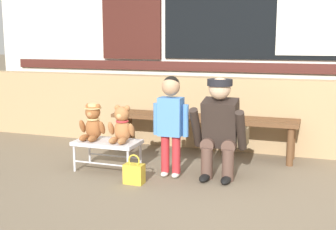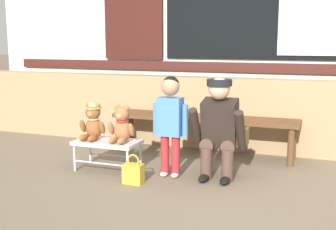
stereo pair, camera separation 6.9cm
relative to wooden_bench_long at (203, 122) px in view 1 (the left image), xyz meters
name	(u,v)px [view 1 (the left image)]	position (x,y,z in m)	size (l,w,h in m)	color
ground_plane	(224,189)	(0.48, -1.06, -0.37)	(60.00, 60.00, 0.00)	#756651
brick_low_wall	(250,115)	(0.48, 0.37, 0.05)	(7.46, 0.25, 0.85)	tan
shop_facade	(260,9)	(0.48, 0.88, 1.29)	(7.61, 0.26, 3.29)	silver
wooden_bench_long	(203,122)	(0.00, 0.00, 0.00)	(2.10, 0.40, 0.44)	brown
small_display_bench	(107,144)	(-0.74, -0.90, -0.11)	(0.64, 0.36, 0.30)	silver
teddy_bear_with_hat	(93,123)	(-0.90, -0.90, 0.10)	(0.28, 0.27, 0.36)	#93562D
teddy_bear_plain	(122,126)	(-0.58, -0.90, 0.09)	(0.28, 0.26, 0.36)	#A86B3D
child_standing	(171,115)	(-0.08, -0.88, 0.22)	(0.35, 0.18, 0.96)	#B7282D
adult_crouching	(221,127)	(0.37, -0.75, 0.11)	(0.50, 0.49, 0.95)	brown
handbag_on_ground	(134,173)	(-0.32, -1.19, -0.28)	(0.18, 0.11, 0.27)	gold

